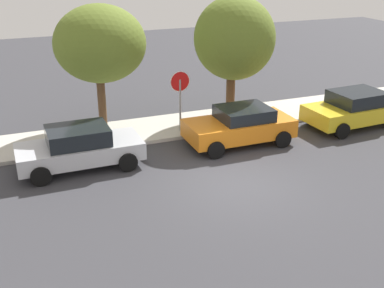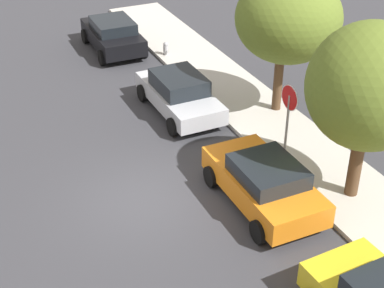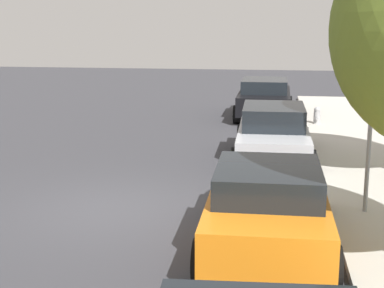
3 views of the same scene
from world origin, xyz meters
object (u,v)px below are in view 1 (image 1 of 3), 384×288
Objects in this scene: street_tree_mid_block at (234,39)px; parked_car_yellow at (356,108)px; stop_sign at (180,91)px; parked_car_silver at (79,147)px; street_tree_near_corner at (100,44)px; parked_car_orange at (240,125)px.

parked_car_yellow is at bearing -28.10° from street_tree_mid_block.
street_tree_mid_block is at bearing 12.96° from stop_sign.
street_tree_mid_block reaches higher than stop_sign.
parked_car_silver is 0.83× the size of street_tree_near_corner.
parked_car_orange is 5.38m from parked_car_yellow.
street_tree_near_corner reaches higher than parked_car_orange.
parked_car_silver is 4.59m from street_tree_near_corner.
stop_sign is 7.41m from parked_car_yellow.
parked_car_yellow is (5.38, -0.01, 0.02)m from parked_car_orange.
stop_sign is 0.64× the size of parked_car_orange.
street_tree_near_corner is (-2.69, 1.55, 1.75)m from stop_sign.
parked_car_silver is (-6.01, 0.08, -0.00)m from parked_car_orange.
street_tree_mid_block reaches higher than parked_car_silver.
parked_car_silver is 0.79× the size of street_tree_mid_block.
parked_car_silver is at bearing -158.00° from stop_sign.
street_tree_near_corner reaches higher than parked_car_yellow.
stop_sign is at bearing -167.04° from street_tree_mid_block.
parked_car_yellow is 0.86× the size of street_tree_near_corner.
parked_car_silver is at bearing 179.54° from parked_car_yellow.
street_tree_near_corner is (-4.43, 3.36, 2.79)m from parked_car_orange.
street_tree_near_corner is (1.58, 3.28, 2.79)m from parked_car_silver.
stop_sign is 4.72m from parked_car_silver.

